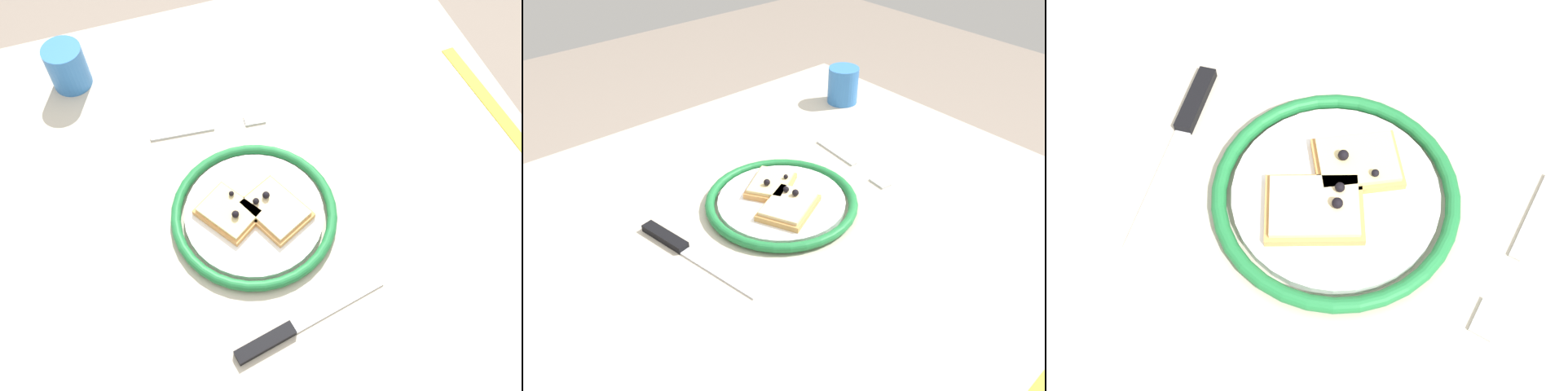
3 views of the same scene
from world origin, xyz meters
The scene contains 7 objects.
dining_table centered at (0.00, 0.00, 0.64)m, with size 1.09×0.93×0.72m.
plate centered at (-0.04, -0.04, 0.72)m, with size 0.26×0.26×0.02m.
pizza_slice_near centered at (-0.03, -0.01, 0.74)m, with size 0.12×0.11×0.03m.
pizza_slice_far centered at (-0.05, -0.08, 0.74)m, with size 0.11×0.11×0.03m.
knife centered at (0.15, -0.06, 0.72)m, with size 0.06×0.24×0.01m.
fork centered at (-0.23, -0.06, 0.72)m, with size 0.04×0.20×0.00m.
cup centered at (-0.41, -0.27, 0.76)m, with size 0.07×0.07×0.08m, color #3372BF.
Camera 2 is at (0.44, 0.53, 1.27)m, focal length 37.37 mm.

